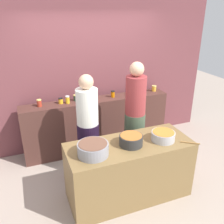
% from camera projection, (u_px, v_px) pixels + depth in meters
% --- Properties ---
extents(ground, '(12.00, 12.00, 0.00)m').
position_uv_depth(ground, '(120.00, 181.00, 3.87)').
color(ground, '#AB998B').
extents(storefront_wall, '(4.80, 0.12, 3.00)m').
position_uv_depth(storefront_wall, '(90.00, 67.00, 4.52)').
color(storefront_wall, brown).
rests_on(storefront_wall, ground).
extents(display_shelf, '(2.70, 0.36, 1.00)m').
position_uv_depth(display_shelf, '(97.00, 124.00, 4.62)').
color(display_shelf, '#4D2C26').
rests_on(display_shelf, ground).
extents(prep_table, '(1.70, 0.70, 0.85)m').
position_uv_depth(prep_table, '(129.00, 170.00, 3.45)').
color(prep_table, olive).
rests_on(prep_table, ground).
extents(preserve_jar_0, '(0.08, 0.08, 0.12)m').
position_uv_depth(preserve_jar_0, '(39.00, 103.00, 4.08)').
color(preserve_jar_0, '#AD3724').
rests_on(preserve_jar_0, display_shelf).
extents(preserve_jar_1, '(0.08, 0.08, 0.10)m').
position_uv_depth(preserve_jar_1, '(61.00, 101.00, 4.21)').
color(preserve_jar_1, gold).
rests_on(preserve_jar_1, display_shelf).
extents(preserve_jar_2, '(0.07, 0.07, 0.13)m').
position_uv_depth(preserve_jar_2, '(68.00, 100.00, 4.21)').
color(preserve_jar_2, gold).
rests_on(preserve_jar_2, display_shelf).
extents(preserve_jar_3, '(0.08, 0.08, 0.11)m').
position_uv_depth(preserve_jar_3, '(76.00, 98.00, 4.33)').
color(preserve_jar_3, '#294433').
rests_on(preserve_jar_3, display_shelf).
extents(preserve_jar_4, '(0.08, 0.08, 0.12)m').
position_uv_depth(preserve_jar_4, '(82.00, 97.00, 4.35)').
color(preserve_jar_4, '#52284D').
rests_on(preserve_jar_4, display_shelf).
extents(preserve_jar_5, '(0.09, 0.09, 0.10)m').
position_uv_depth(preserve_jar_5, '(90.00, 98.00, 4.31)').
color(preserve_jar_5, '#BD3C19').
rests_on(preserve_jar_5, display_shelf).
extents(preserve_jar_6, '(0.07, 0.07, 0.12)m').
position_uv_depth(preserve_jar_6, '(113.00, 94.00, 4.50)').
color(preserve_jar_6, '#CA6A07').
rests_on(preserve_jar_6, display_shelf).
extents(preserve_jar_7, '(0.08, 0.08, 0.11)m').
position_uv_depth(preserve_jar_7, '(132.00, 93.00, 4.59)').
color(preserve_jar_7, '#B62012').
rests_on(preserve_jar_7, display_shelf).
extents(preserve_jar_8, '(0.09, 0.09, 0.11)m').
position_uv_depth(preserve_jar_8, '(154.00, 88.00, 4.82)').
color(preserve_jar_8, gold).
rests_on(preserve_jar_8, display_shelf).
extents(cooking_pot_left, '(0.39, 0.39, 0.16)m').
position_uv_depth(cooking_pot_left, '(93.00, 149.00, 3.01)').
color(cooking_pot_left, gray).
rests_on(cooking_pot_left, prep_table).
extents(cooking_pot_center, '(0.31, 0.31, 0.14)m').
position_uv_depth(cooking_pot_center, '(131.00, 140.00, 3.23)').
color(cooking_pot_center, '#2D2D2D').
rests_on(cooking_pot_center, prep_table).
extents(cooking_pot_right, '(0.32, 0.32, 0.13)m').
position_uv_depth(cooking_pot_right, '(163.00, 136.00, 3.35)').
color(cooking_pot_right, '#B7B7BC').
rests_on(cooking_pot_right, prep_table).
extents(wooden_spoon, '(0.22, 0.16, 0.02)m').
position_uv_depth(wooden_spoon, '(190.00, 143.00, 3.29)').
color(wooden_spoon, '#9E703D').
rests_on(wooden_spoon, prep_table).
extents(cook_with_tongs, '(0.34, 0.34, 1.66)m').
position_uv_depth(cook_with_tongs, '(88.00, 132.00, 3.79)').
color(cook_with_tongs, black).
rests_on(cook_with_tongs, ground).
extents(cook_in_cap, '(0.33, 0.33, 1.80)m').
position_uv_depth(cook_in_cap, '(135.00, 122.00, 3.94)').
color(cook_in_cap, '#43533F').
rests_on(cook_in_cap, ground).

